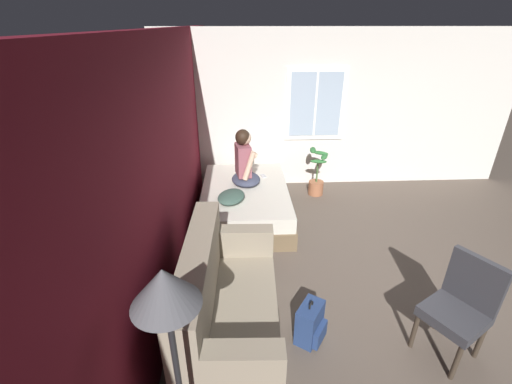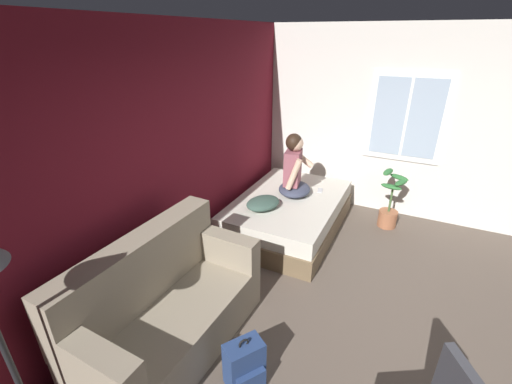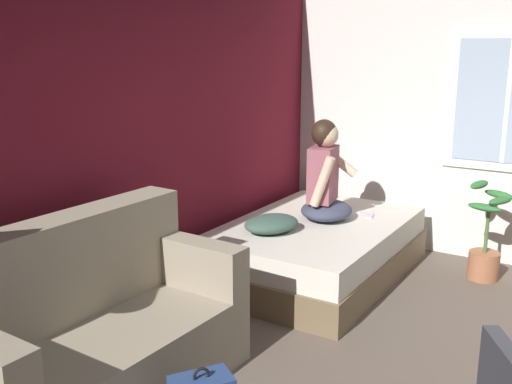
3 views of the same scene
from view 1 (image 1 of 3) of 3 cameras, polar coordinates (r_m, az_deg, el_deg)
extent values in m
plane|color=brown|center=(4.41, 21.52, -14.40)|extent=(40.00, 40.00, 0.00)
cube|color=maroon|center=(3.40, -16.31, 1.00)|extent=(10.80, 0.16, 2.70)
cube|color=silver|center=(6.37, 13.24, 13.02)|extent=(0.16, 6.29, 2.70)
cube|color=white|center=(6.16, 9.90, 14.17)|extent=(0.02, 1.04, 1.24)
cube|color=#9EB2C6|center=(6.14, 9.93, 14.13)|extent=(0.01, 0.88, 1.08)
cube|color=white|center=(6.14, 9.93, 14.13)|extent=(0.01, 0.04, 1.08)
cube|color=brown|center=(5.40, -1.81, -2.65)|extent=(2.02, 1.34, 0.26)
cube|color=beige|center=(5.29, -1.84, -0.37)|extent=(1.96, 1.30, 0.22)
cube|color=gray|center=(3.47, -3.62, -20.50)|extent=(1.73, 0.86, 0.44)
cube|color=gray|center=(3.14, -9.53, -13.82)|extent=(1.71, 0.30, 0.60)
cube|color=gray|center=(2.69, -4.67, -26.79)|extent=(0.21, 0.81, 0.32)
cube|color=gray|center=(3.80, -3.27, -8.12)|extent=(0.21, 0.81, 0.32)
cylinder|color=#382D23|center=(3.70, 24.89, -20.23)|extent=(0.04, 0.04, 0.40)
cylinder|color=#382D23|center=(3.61, 30.41, -23.26)|extent=(0.04, 0.04, 0.40)
cylinder|color=#382D23|center=(3.97, 28.14, -17.35)|extent=(0.04, 0.04, 0.40)
cylinder|color=#382D23|center=(3.88, 33.29, -20.01)|extent=(0.04, 0.04, 0.40)
cube|color=#333338|center=(3.62, 30.10, -17.36)|extent=(0.63, 0.63, 0.10)
cube|color=#333338|center=(3.60, 32.70, -12.38)|extent=(0.43, 0.29, 0.48)
ellipsoid|color=#383D51|center=(5.34, -1.68, 2.16)|extent=(0.59, 0.53, 0.16)
cube|color=#8C4C56|center=(5.21, -2.16, 5.33)|extent=(0.36, 0.26, 0.48)
cylinder|color=#DBB293|center=(5.04, -1.15, 4.37)|extent=(0.12, 0.22, 0.44)
cylinder|color=#DBB293|center=(5.34, -1.69, 7.04)|extent=(0.15, 0.38, 0.29)
sphere|color=#DBB293|center=(5.10, -2.00, 8.97)|extent=(0.21, 0.21, 0.21)
ellipsoid|color=black|center=(5.09, -2.23, 9.12)|extent=(0.26, 0.26, 0.23)
cube|color=navy|center=(3.50, 8.91, -20.67)|extent=(0.35, 0.32, 0.40)
cube|color=navy|center=(3.55, 10.64, -22.27)|extent=(0.23, 0.18, 0.18)
torus|color=black|center=(3.35, 9.17, -18.16)|extent=(0.08, 0.06, 0.09)
ellipsoid|color=#385147|center=(4.82, -4.15, -0.81)|extent=(0.58, 0.51, 0.14)
cube|color=#B7B7BC|center=(5.63, 1.27, 2.67)|extent=(0.16, 0.10, 0.01)
cone|color=#4C4C51|center=(1.79, -15.05, -15.09)|extent=(0.36, 0.36, 0.22)
cylinder|color=#995B3D|center=(6.16, 9.94, 0.70)|extent=(0.26, 0.26, 0.24)
cylinder|color=#426033|center=(6.04, 10.15, 3.26)|extent=(0.03, 0.03, 0.36)
ellipsoid|color=#2D6B33|center=(5.85, 10.35, 5.04)|extent=(0.15, 0.29, 0.06)
ellipsoid|color=#2D6B33|center=(6.02, 10.68, 6.41)|extent=(0.22, 0.29, 0.06)
ellipsoid|color=#2D6B33|center=(5.89, 9.46, 6.91)|extent=(0.29, 0.15, 0.06)
ellipsoid|color=#2D6B33|center=(5.91, 11.32, 5.79)|extent=(0.30, 0.21, 0.06)
camera|label=2|loc=(1.69, 62.70, 5.75)|focal=24.00mm
camera|label=3|loc=(2.36, 73.27, -12.75)|focal=42.00mm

